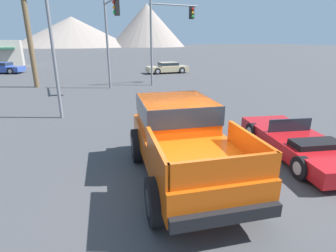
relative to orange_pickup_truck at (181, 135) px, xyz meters
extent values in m
plane|color=#424244|center=(-0.13, -0.71, -1.12)|extent=(320.00, 320.00, 0.00)
cube|color=#CC4C0C|center=(-0.07, -0.33, -0.26)|extent=(2.96, 5.03, 0.64)
cube|color=#CC4C0C|center=(0.13, 0.59, 0.44)|extent=(2.26, 2.41, 0.76)
cube|color=#1E2833|center=(0.13, 0.59, 0.58)|extent=(2.30, 2.46, 0.49)
cube|color=#CC4C0C|center=(-1.30, -1.42, 0.30)|extent=(0.47, 1.86, 0.48)
cube|color=#CC4C0C|center=(0.61, -1.82, 0.30)|extent=(0.47, 1.86, 0.48)
cube|color=#CC4C0C|center=(-0.53, -2.50, 0.30)|extent=(1.92, 0.48, 0.48)
cube|color=black|center=(0.43, 2.03, -0.46)|extent=(1.98, 0.57, 0.24)
cube|color=black|center=(-0.57, -2.68, -0.46)|extent=(1.98, 0.57, 0.24)
cylinder|color=black|center=(-0.79, 1.32, -0.64)|extent=(0.48, 1.01, 0.98)
cylinder|color=#232326|center=(-0.79, 1.32, -0.64)|extent=(0.40, 0.59, 0.54)
cylinder|color=black|center=(1.25, 0.89, -0.64)|extent=(0.48, 1.01, 0.98)
cylinder|color=#232326|center=(1.25, 0.89, -0.64)|extent=(0.40, 0.59, 0.54)
cylinder|color=black|center=(-1.39, -1.54, -0.64)|extent=(0.48, 1.01, 0.98)
cylinder|color=#232326|center=(-1.39, -1.54, -0.64)|extent=(0.40, 0.59, 0.54)
cylinder|color=black|center=(0.65, -1.97, -0.64)|extent=(0.48, 1.01, 0.98)
cylinder|color=#232326|center=(0.65, -1.97, -0.64)|extent=(0.40, 0.59, 0.54)
cube|color=#B21419|center=(3.89, -0.43, -0.73)|extent=(2.97, 4.88, 0.44)
cube|color=#1E2833|center=(4.04, 0.05, -0.30)|extent=(1.42, 0.48, 0.42)
cube|color=black|center=(3.66, -1.20, -0.43)|extent=(1.50, 1.01, 0.16)
cylinder|color=black|center=(3.52, 1.17, -0.81)|extent=(0.39, 0.67, 0.63)
cylinder|color=#9E9EA3|center=(3.52, 1.17, -0.81)|extent=(0.32, 0.40, 0.35)
cylinder|color=black|center=(5.10, 0.69, -0.81)|extent=(0.39, 0.67, 0.63)
cylinder|color=#9E9EA3|center=(5.10, 0.69, -0.81)|extent=(0.32, 0.40, 0.35)
cylinder|color=black|center=(2.69, -1.55, -0.81)|extent=(0.39, 0.67, 0.63)
cylinder|color=#9E9EA3|center=(2.69, -1.55, -0.81)|extent=(0.32, 0.40, 0.35)
cube|color=#334C9E|center=(-6.88, 27.60, -0.67)|extent=(4.41, 3.27, 0.54)
cube|color=#334C9E|center=(-6.97, 27.64, -0.18)|extent=(2.18, 2.09, 0.43)
cube|color=#1E2833|center=(-6.97, 27.64, -0.13)|extent=(2.23, 2.14, 0.26)
cylinder|color=black|center=(-5.39, 27.82, -0.79)|extent=(0.71, 0.48, 0.68)
cylinder|color=#9E9EA3|center=(-5.39, 27.82, -0.79)|extent=(0.44, 0.37, 0.37)
cylinder|color=black|center=(-6.09, 26.32, -0.79)|extent=(0.71, 0.48, 0.68)
cylinder|color=#9E9EA3|center=(-6.09, 26.32, -0.79)|extent=(0.44, 0.37, 0.37)
cube|color=tan|center=(9.12, 20.41, -0.67)|extent=(4.55, 2.15, 0.55)
cube|color=tan|center=(9.23, 20.40, -0.19)|extent=(1.99, 1.70, 0.42)
cube|color=#1E2833|center=(9.23, 20.40, -0.14)|extent=(2.03, 1.74, 0.25)
cylinder|color=black|center=(7.68, 19.70, -0.80)|extent=(0.67, 0.28, 0.65)
cylinder|color=#9E9EA3|center=(7.68, 19.70, -0.80)|extent=(0.38, 0.27, 0.36)
cylinder|color=black|center=(7.84, 21.37, -0.80)|extent=(0.67, 0.28, 0.65)
cylinder|color=#9E9EA3|center=(7.84, 21.37, -0.80)|extent=(0.38, 0.27, 0.36)
cylinder|color=black|center=(10.40, 19.45, -0.80)|extent=(0.67, 0.28, 0.65)
cylinder|color=#9E9EA3|center=(10.40, 19.45, -0.80)|extent=(0.38, 0.27, 0.36)
cylinder|color=black|center=(10.56, 21.11, -0.80)|extent=(0.67, 0.28, 0.65)
cylinder|color=#9E9EA3|center=(10.56, 21.11, -0.80)|extent=(0.38, 0.27, 0.36)
cylinder|color=slate|center=(4.70, 13.80, 1.97)|extent=(0.16, 0.16, 6.19)
cylinder|color=slate|center=(6.67, 13.80, 4.82)|extent=(3.93, 0.11, 0.11)
cube|color=black|center=(8.16, 13.80, 4.32)|extent=(0.34, 0.26, 0.90)
sphere|color=red|center=(8.16, 13.65, 4.59)|extent=(0.20, 0.20, 0.20)
sphere|color=orange|center=(8.16, 13.65, 4.32)|extent=(0.20, 0.20, 0.20)
sphere|color=green|center=(8.16, 13.65, 4.05)|extent=(0.20, 0.20, 0.20)
cylinder|color=slate|center=(1.39, 13.93, 1.88)|extent=(0.16, 0.16, 6.00)
cylinder|color=slate|center=(1.39, 12.17, 4.63)|extent=(0.11, 3.51, 0.11)
cube|color=black|center=(1.39, 10.84, 4.13)|extent=(0.26, 0.34, 0.90)
sphere|color=red|center=(1.24, 10.84, 4.40)|extent=(0.20, 0.20, 0.20)
sphere|color=orange|center=(1.24, 10.84, 4.13)|extent=(0.20, 0.20, 0.20)
sphere|color=green|center=(1.24, 10.84, 3.86)|extent=(0.20, 0.20, 0.20)
cylinder|color=slate|center=(-2.51, 7.13, 3.10)|extent=(0.14, 0.14, 8.45)
cylinder|color=brown|center=(-3.59, 16.71, 2.67)|extent=(0.36, 0.39, 7.60)
cone|color=gray|center=(12.11, 133.27, 5.67)|extent=(55.78, 55.78, 13.59)
cone|color=gray|center=(45.40, 121.26, 8.66)|extent=(36.85, 36.85, 19.56)
camera|label=1|loc=(-3.01, -5.59, 2.36)|focal=28.00mm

